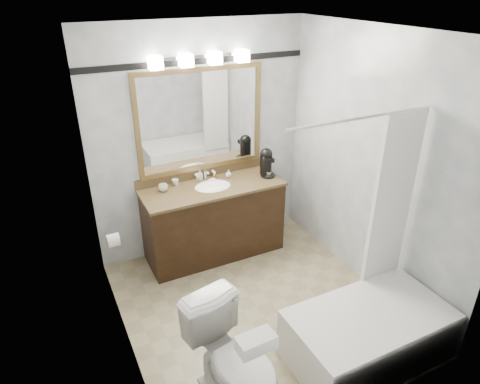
# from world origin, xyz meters

# --- Properties ---
(room) EXTENTS (2.42, 2.62, 2.52)m
(room) POSITION_xyz_m (0.00, 0.00, 1.25)
(room) COLOR #978A66
(room) RESTS_ON ground
(vanity) EXTENTS (1.53, 0.58, 0.97)m
(vanity) POSITION_xyz_m (0.00, 1.02, 0.44)
(vanity) COLOR black
(vanity) RESTS_ON ground
(mirror) EXTENTS (1.40, 0.04, 1.10)m
(mirror) POSITION_xyz_m (0.00, 1.28, 1.50)
(mirror) COLOR olive
(mirror) RESTS_ON room
(vanity_light_bar) EXTENTS (1.02, 0.14, 0.12)m
(vanity_light_bar) POSITION_xyz_m (0.00, 1.23, 2.13)
(vanity_light_bar) COLOR silver
(vanity_light_bar) RESTS_ON room
(accent_stripe) EXTENTS (2.40, 0.01, 0.06)m
(accent_stripe) POSITION_xyz_m (0.00, 1.29, 2.10)
(accent_stripe) COLOR black
(accent_stripe) RESTS_ON room
(bathtub) EXTENTS (1.30, 0.75, 1.96)m
(bathtub) POSITION_xyz_m (0.55, -0.90, 0.28)
(bathtub) COLOR white
(bathtub) RESTS_ON ground
(tp_roll) EXTENTS (0.11, 0.12, 0.12)m
(tp_roll) POSITION_xyz_m (-1.14, 0.66, 0.70)
(tp_roll) COLOR white
(tp_roll) RESTS_ON room
(toilet) EXTENTS (0.60, 0.87, 0.81)m
(toilet) POSITION_xyz_m (-0.63, -0.82, 0.40)
(toilet) COLOR white
(toilet) RESTS_ON ground
(tissue_box) EXTENTS (0.25, 0.14, 0.10)m
(tissue_box) POSITION_xyz_m (-0.63, -1.12, 0.85)
(tissue_box) COLOR white
(tissue_box) RESTS_ON toilet
(coffee_maker) EXTENTS (0.16, 0.21, 0.31)m
(coffee_maker) POSITION_xyz_m (0.66, 1.02, 1.01)
(coffee_maker) COLOR black
(coffee_maker) RESTS_ON vanity
(cup_left) EXTENTS (0.12, 0.12, 0.07)m
(cup_left) POSITION_xyz_m (-0.51, 1.14, 0.89)
(cup_left) COLOR white
(cup_left) RESTS_ON vanity
(cup_right) EXTENTS (0.07, 0.07, 0.07)m
(cup_right) POSITION_xyz_m (-0.35, 1.21, 0.88)
(cup_right) COLOR white
(cup_right) RESTS_ON vanity
(soap_bottle_a) EXTENTS (0.05, 0.05, 0.11)m
(soap_bottle_a) POSITION_xyz_m (-0.06, 1.23, 0.90)
(soap_bottle_a) COLOR white
(soap_bottle_a) RESTS_ON vanity
(soap_bottle_b) EXTENTS (0.08, 0.08, 0.09)m
(soap_bottle_b) POSITION_xyz_m (0.25, 1.15, 0.89)
(soap_bottle_b) COLOR white
(soap_bottle_b) RESTS_ON vanity
(soap_bar) EXTENTS (0.08, 0.06, 0.02)m
(soap_bar) POSITION_xyz_m (0.04, 1.13, 0.86)
(soap_bar) COLOR beige
(soap_bar) RESTS_ON vanity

